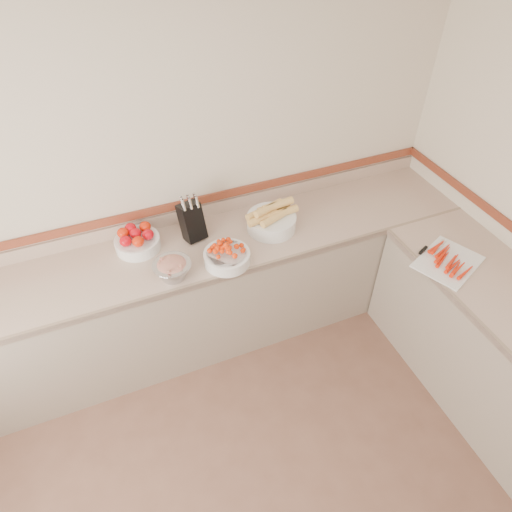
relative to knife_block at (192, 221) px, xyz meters
name	(u,v)px	position (x,y,z in m)	size (l,w,h in m)	color
back_wall	(169,174)	(-0.07, 0.20, 0.26)	(4.00, 4.00, 0.00)	beige
counter_back	(195,295)	(-0.07, -0.12, -0.58)	(4.00, 0.65, 1.08)	tan
knife_block	(192,221)	(0.00, 0.00, 0.00)	(0.18, 0.20, 0.34)	black
tomato_bowl	(137,240)	(-0.37, 0.03, -0.08)	(0.30, 0.30, 0.15)	white
cherry_tomato_bowl	(227,256)	(0.13, -0.33, -0.08)	(0.30, 0.30, 0.17)	white
corn_bowl	(271,219)	(0.53, -0.12, -0.06)	(0.38, 0.35, 0.21)	white
rhubarb_bowl	(172,269)	(-0.23, -0.33, -0.07)	(0.24, 0.24, 0.14)	#B2B2BA
cutting_board	(448,260)	(1.45, -0.88, -0.12)	(0.51, 0.46, 0.06)	white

